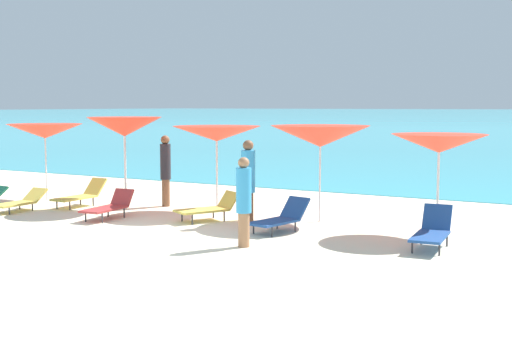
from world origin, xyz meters
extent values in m
cube|color=beige|center=(0.00, 10.00, -0.15)|extent=(50.00, 100.00, 0.30)
cylinder|color=silver|center=(-5.69, 3.64, 1.03)|extent=(0.04, 0.04, 2.07)
cone|color=red|center=(-5.69, 3.64, 1.97)|extent=(2.16, 2.16, 0.41)
sphere|color=silver|center=(-5.69, 3.64, 2.10)|extent=(0.07, 0.07, 0.07)
cylinder|color=silver|center=(-2.57, 3.42, 1.14)|extent=(0.06, 0.06, 2.27)
cone|color=red|center=(-2.57, 3.42, 2.15)|extent=(2.06, 2.06, 0.50)
sphere|color=silver|center=(-2.57, 3.42, 2.30)|extent=(0.07, 0.07, 0.07)
cylinder|color=silver|center=(-0.22, 4.16, 1.04)|extent=(0.05, 0.05, 2.08)
cone|color=red|center=(-0.22, 4.16, 1.99)|extent=(2.23, 2.23, 0.38)
sphere|color=silver|center=(-0.22, 4.16, 2.11)|extent=(0.07, 0.07, 0.07)
cylinder|color=silver|center=(2.64, 4.13, 1.06)|extent=(0.04, 0.04, 2.11)
cone|color=red|center=(2.64, 4.13, 1.99)|extent=(2.35, 2.35, 0.49)
sphere|color=silver|center=(2.64, 4.13, 2.14)|extent=(0.07, 0.07, 0.07)
cylinder|color=silver|center=(5.46, 3.81, 1.01)|extent=(0.05, 0.05, 2.01)
cone|color=red|center=(5.46, 3.81, 1.92)|extent=(2.09, 2.09, 0.38)
sphere|color=silver|center=(5.46, 3.81, 2.04)|extent=(0.07, 0.07, 0.07)
cube|color=#1E478C|center=(5.73, 2.27, 0.26)|extent=(0.69, 1.30, 0.05)
cube|color=#1E478C|center=(5.66, 3.04, 0.50)|extent=(0.57, 0.38, 0.51)
cylinder|color=#333338|center=(5.52, 1.85, 0.12)|extent=(0.04, 0.04, 0.24)
cylinder|color=#333338|center=(6.01, 1.89, 0.12)|extent=(0.04, 0.04, 0.24)
cylinder|color=#333338|center=(5.44, 2.72, 0.12)|extent=(0.04, 0.04, 0.24)
cylinder|color=#333338|center=(5.93, 2.77, 0.12)|extent=(0.04, 0.04, 0.24)
cube|color=#D8BF4C|center=(-4.69, 1.57, 0.21)|extent=(0.56, 1.05, 0.05)
cube|color=#D8BF4C|center=(-4.69, 2.29, 0.36)|extent=(0.53, 0.44, 0.34)
cylinder|color=#333338|center=(-4.45, 1.25, 0.09)|extent=(0.04, 0.04, 0.18)
cylinder|color=#333338|center=(-4.92, 1.98, 0.09)|extent=(0.04, 0.04, 0.18)
cylinder|color=#333338|center=(-4.45, 1.98, 0.09)|extent=(0.04, 0.04, 0.18)
cube|color=#D8BF4C|center=(0.25, 2.78, 0.26)|extent=(1.11, 1.34, 0.05)
cube|color=#D8BF4C|center=(0.59, 3.42, 0.45)|extent=(0.67, 0.55, 0.41)
cylinder|color=#333338|center=(-0.16, 2.57, 0.12)|extent=(0.04, 0.04, 0.24)
cylinder|color=#333338|center=(0.30, 2.32, 0.12)|extent=(0.04, 0.04, 0.24)
cylinder|color=#333338|center=(0.23, 3.31, 0.12)|extent=(0.04, 0.04, 0.24)
cylinder|color=#333338|center=(0.70, 3.05, 0.12)|extent=(0.04, 0.04, 0.24)
cube|color=#1E478C|center=(2.38, 2.33, 0.24)|extent=(0.81, 1.21, 0.05)
cube|color=#1E478C|center=(2.54, 3.05, 0.45)|extent=(0.64, 0.51, 0.46)
cylinder|color=#333338|center=(2.07, 2.04, 0.11)|extent=(0.04, 0.04, 0.21)
cylinder|color=#333338|center=(2.56, 1.94, 0.11)|extent=(0.04, 0.04, 0.21)
cylinder|color=#333338|center=(2.23, 2.80, 0.11)|extent=(0.04, 0.04, 0.21)
cylinder|color=#333338|center=(2.72, 2.70, 0.11)|extent=(0.04, 0.04, 0.21)
cube|color=#A53333|center=(-1.87, 1.81, 0.26)|extent=(0.65, 1.24, 0.05)
cube|color=#A53333|center=(-1.92, 2.53, 0.45)|extent=(0.55, 0.32, 0.41)
cylinder|color=#333338|center=(-2.08, 1.42, 0.12)|extent=(0.04, 0.04, 0.24)
cylinder|color=#333338|center=(-1.60, 1.45, 0.12)|extent=(0.04, 0.04, 0.24)
cylinder|color=#333338|center=(-2.14, 2.25, 0.12)|extent=(0.04, 0.04, 0.24)
cylinder|color=#333338|center=(-1.66, 2.29, 0.12)|extent=(0.04, 0.04, 0.24)
cube|color=#D8BF4C|center=(-3.90, 2.90, 0.25)|extent=(0.56, 1.22, 0.05)
cube|color=#D8BF4C|center=(-3.89, 3.70, 0.47)|extent=(0.53, 0.43, 0.46)
cylinder|color=#333338|center=(-4.14, 2.52, 0.11)|extent=(0.04, 0.04, 0.23)
cylinder|color=#333338|center=(-3.68, 2.52, 0.11)|extent=(0.04, 0.04, 0.23)
cylinder|color=#333338|center=(-4.13, 3.37, 0.11)|extent=(0.04, 0.04, 0.23)
cylinder|color=#333338|center=(-3.66, 3.37, 0.11)|extent=(0.04, 0.04, 0.23)
cylinder|color=#A3704C|center=(2.55, 0.82, 0.33)|extent=(0.22, 0.22, 0.66)
cylinder|color=#3399D8|center=(2.55, 0.82, 1.09)|extent=(0.29, 0.29, 0.86)
sphere|color=#A3704C|center=(2.55, 0.82, 1.62)|extent=(0.21, 0.21, 0.21)
cylinder|color=brown|center=(-1.94, 4.30, 0.36)|extent=(0.21, 0.21, 0.73)
cylinder|color=#26262D|center=(-1.94, 4.30, 1.20)|extent=(0.28, 0.28, 0.95)
sphere|color=brown|center=(-1.94, 4.30, 1.78)|extent=(0.24, 0.24, 0.24)
cylinder|color=brown|center=(1.39, 2.98, 0.37)|extent=(0.24, 0.24, 0.74)
cylinder|color=#3399D8|center=(1.39, 2.98, 1.22)|extent=(0.32, 0.32, 0.96)
sphere|color=brown|center=(1.39, 2.98, 1.80)|extent=(0.24, 0.24, 0.24)
camera|label=1|loc=(9.06, -10.20, 2.70)|focal=47.65mm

